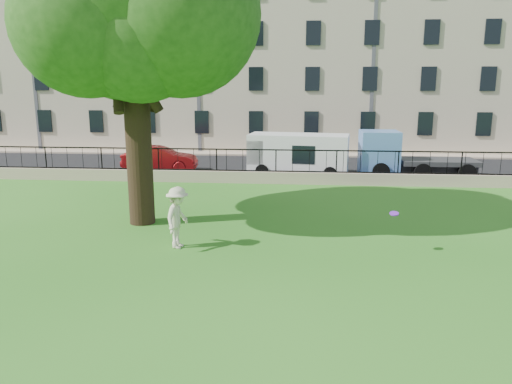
# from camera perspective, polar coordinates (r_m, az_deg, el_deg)

# --- Properties ---
(ground) EXTENTS (120.00, 120.00, 0.00)m
(ground) POSITION_cam_1_polar(r_m,az_deg,el_deg) (13.65, -0.28, -9.09)
(ground) COLOR #276F1A
(ground) RESTS_ON ground
(retaining_wall) EXTENTS (50.00, 0.40, 0.60)m
(retaining_wall) POSITION_cam_1_polar(r_m,az_deg,el_deg) (25.12, 2.28, 1.67)
(retaining_wall) COLOR tan
(retaining_wall) RESTS_ON ground
(iron_railing) EXTENTS (50.00, 0.05, 1.13)m
(iron_railing) POSITION_cam_1_polar(r_m,az_deg,el_deg) (24.97, 2.29, 3.59)
(iron_railing) COLOR black
(iron_railing) RESTS_ON retaining_wall
(street) EXTENTS (60.00, 9.00, 0.01)m
(street) POSITION_cam_1_polar(r_m,az_deg,el_deg) (29.79, 2.72, 2.81)
(street) COLOR black
(street) RESTS_ON ground
(sidewalk) EXTENTS (60.00, 1.40, 0.12)m
(sidewalk) POSITION_cam_1_polar(r_m,az_deg,el_deg) (34.91, 3.08, 4.33)
(sidewalk) COLOR tan
(sidewalk) RESTS_ON ground
(building_row) EXTENTS (56.40, 10.40, 13.80)m
(building_row) POSITION_cam_1_polar(r_m,az_deg,el_deg) (40.27, 3.50, 15.19)
(building_row) COLOR #C1B199
(building_row) RESTS_ON ground
(tree) EXTENTS (8.79, 7.05, 11.31)m
(tree) POSITION_cam_1_polar(r_m,az_deg,el_deg) (18.25, -14.40, 20.45)
(tree) COLOR black
(tree) RESTS_ON ground
(man) EXTENTS (0.88, 1.33, 1.91)m
(man) POSITION_cam_1_polar(r_m,az_deg,el_deg) (15.46, -8.93, -2.90)
(man) COLOR beige
(man) RESTS_ON ground
(frisbee) EXTENTS (0.35, 0.35, 0.12)m
(frisbee) POSITION_cam_1_polar(r_m,az_deg,el_deg) (15.30, 15.51, -2.38)
(frisbee) COLOR purple
(red_sedan) EXTENTS (4.33, 1.80, 1.39)m
(red_sedan) POSITION_cam_1_polar(r_m,az_deg,el_deg) (29.13, -10.92, 3.75)
(red_sedan) COLOR #A11318
(red_sedan) RESTS_ON street
(white_van) EXTENTS (5.55, 2.75, 2.24)m
(white_van) POSITION_cam_1_polar(r_m,az_deg,el_deg) (27.32, 4.87, 4.25)
(white_van) COLOR silver
(white_van) RESTS_ON street
(blue_truck) EXTENTS (5.87, 2.11, 2.45)m
(blue_truck) POSITION_cam_1_polar(r_m,az_deg,el_deg) (27.99, 17.75, 4.12)
(blue_truck) COLOR #5F92DF
(blue_truck) RESTS_ON street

